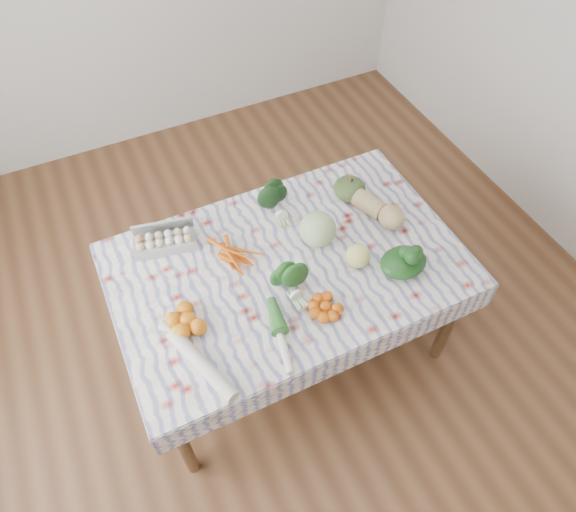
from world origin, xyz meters
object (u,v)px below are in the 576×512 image
object	(u,v)px
kabocha_squash	(350,188)
grapefruit	(358,256)
dining_table	(288,274)
cabbage	(318,229)
butternut_squash	(380,208)
egg_carton	(165,242)

from	to	relation	value
kabocha_squash	grapefruit	bearing A→B (deg)	-114.90
dining_table	grapefruit	size ratio (longest dim) A/B	13.65
cabbage	butternut_squash	size ratio (longest dim) A/B	0.64
cabbage	grapefruit	bearing A→B (deg)	-62.19
egg_carton	cabbage	distance (m)	0.74
dining_table	cabbage	bearing A→B (deg)	18.89
kabocha_squash	grapefruit	xyz separation A→B (m)	(-0.19, -0.41, 0.00)
butternut_squash	grapefruit	bearing A→B (deg)	-160.06
grapefruit	egg_carton	bearing A→B (deg)	148.51
egg_carton	dining_table	bearing A→B (deg)	-22.89
kabocha_squash	dining_table	bearing A→B (deg)	-150.95
butternut_squash	grapefruit	xyz separation A→B (m)	(-0.25, -0.21, -0.01)
kabocha_squash	cabbage	xyz separation A→B (m)	(-0.30, -0.21, 0.03)
cabbage	butternut_squash	bearing A→B (deg)	1.01
dining_table	grapefruit	bearing A→B (deg)	-25.23
dining_table	cabbage	distance (m)	0.26
kabocha_squash	butternut_squash	bearing A→B (deg)	-73.15
kabocha_squash	cabbage	world-z (taller)	cabbage
egg_carton	butternut_squash	xyz separation A→B (m)	(1.04, -0.27, 0.03)
dining_table	egg_carton	world-z (taller)	egg_carton
cabbage	kabocha_squash	bearing A→B (deg)	34.62
egg_carton	grapefruit	size ratio (longest dim) A/B	2.53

